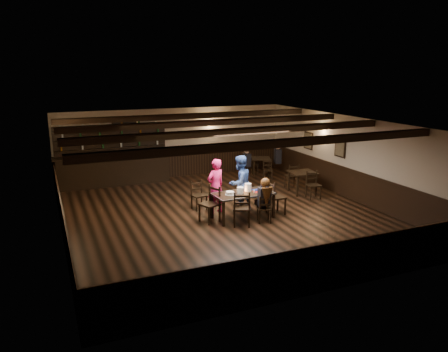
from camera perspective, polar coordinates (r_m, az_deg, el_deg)
name	(u,v)px	position (r m, az deg, el deg)	size (l,w,h in m)	color
ground	(224,214)	(12.97, -0.04, -5.01)	(10.00, 10.00, 0.00)	black
room_shell	(223,156)	(12.54, -0.07, 2.60)	(9.02, 10.02, 2.71)	#BEB39D
dining_table	(243,195)	(12.46, 2.50, -2.53)	(1.77, 0.96, 0.75)	black
chair_near_left	(242,206)	(11.83, 2.33, -3.98)	(0.60, 0.58, 0.99)	black
chair_near_right	(265,207)	(12.19, 5.35, -4.04)	(0.45, 0.44, 0.79)	black
chair_end_left	(212,201)	(12.23, -1.60, -3.23)	(0.59, 0.61, 1.03)	black
chair_end_right	(274,195)	(12.89, 6.50, -2.44)	(0.48, 0.50, 1.02)	black
chair_far_pushed	(198,193)	(13.36, -3.44, -2.20)	(0.46, 0.44, 0.86)	black
woman_pink	(216,186)	(12.87, -1.11, -1.34)	(0.60, 0.39, 1.64)	#DB1D64
man_blue	(240,183)	(13.09, 2.05, -0.95)	(0.83, 0.64, 1.70)	navy
seated_person	(265,193)	(12.12, 5.36, -2.27)	(0.35, 0.52, 0.85)	black
cake	(230,193)	(12.25, 0.79, -2.27)	(0.28, 0.28, 0.09)	white
plate_stack_a	(240,190)	(12.37, 2.15, -1.87)	(0.19, 0.19, 0.18)	white
plate_stack_b	(248,187)	(12.60, 3.16, -1.48)	(0.19, 0.19, 0.23)	white
tea_light	(243,191)	(12.53, 2.45, -1.99)	(0.05, 0.05, 0.06)	#A5A8AD
salt_shaker	(254,191)	(12.48, 3.98, -2.00)	(0.03, 0.03, 0.08)	silver
pepper_shaker	(258,191)	(12.53, 4.48, -1.95)	(0.03, 0.03, 0.08)	#A5A8AD
drink_glass	(250,189)	(12.67, 3.45, -1.70)	(0.06, 0.06, 0.09)	silver
menu_red	(259,191)	(12.60, 4.57, -2.03)	(0.32, 0.23, 0.00)	maroon
menu_blue	(258,190)	(12.78, 4.49, -1.79)	(0.34, 0.24, 0.00)	#101A53
bar_counter	(114,165)	(16.56, -14.22, 1.38)	(4.23, 0.70, 2.20)	black
back_table_a	(302,175)	(15.18, 10.21, 0.17)	(0.94, 0.94, 0.75)	black
back_table_b	(261,161)	(17.32, 4.83, 2.03)	(0.94, 0.94, 0.75)	black
bg_patron_left	(247,157)	(17.02, 2.99, 2.47)	(0.23, 0.36, 0.72)	black
bg_patron_right	(278,153)	(17.67, 7.04, 2.98)	(0.35, 0.45, 0.81)	black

